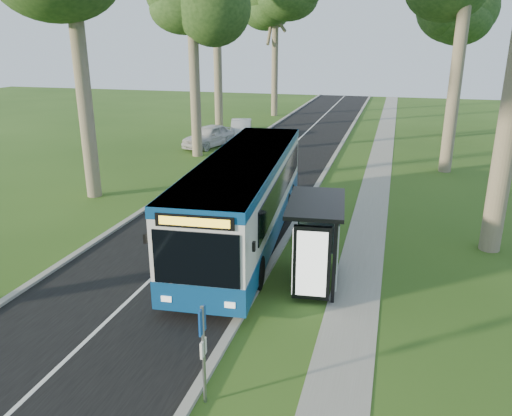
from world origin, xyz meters
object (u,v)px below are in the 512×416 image
(bus_shelter, at_px, (318,231))
(bus_stop_sign, at_px, (203,343))
(car_white, at_px, (209,136))
(car_silver, at_px, (241,129))
(litter_bin, at_px, (305,227))
(bus, at_px, (245,198))

(bus_shelter, bearing_deg, bus_stop_sign, -109.77)
(bus_stop_sign, height_order, bus_shelter, bus_shelter)
(car_white, xyz_separation_m, car_silver, (1.25, 3.91, -0.07))
(bus_stop_sign, xyz_separation_m, bus_shelter, (1.45, 5.84, 0.46))
(litter_bin, distance_m, car_white, 18.86)
(bus_shelter, distance_m, car_white, 22.72)
(bus, relative_size, car_white, 2.71)
(car_white, bearing_deg, bus_shelter, -45.24)
(bus, relative_size, bus_stop_sign, 5.52)
(bus, relative_size, car_silver, 2.88)
(car_white, bearing_deg, bus_stop_sign, -53.88)
(litter_bin, relative_size, car_white, 0.22)
(bus_shelter, bearing_deg, car_white, 113.36)
(bus_stop_sign, relative_size, car_white, 0.49)
(bus, xyz_separation_m, bus_shelter, (3.26, -3.20, 0.19))
(litter_bin, bearing_deg, bus_stop_sign, -92.40)
(litter_bin, bearing_deg, bus_shelter, -74.66)
(bus_shelter, bearing_deg, litter_bin, 99.55)
(bus, bearing_deg, bus_shelter, -49.34)
(bus, height_order, bus_stop_sign, bus)
(bus, distance_m, bus_stop_sign, 9.22)
(car_silver, bearing_deg, bus_shelter, -82.25)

